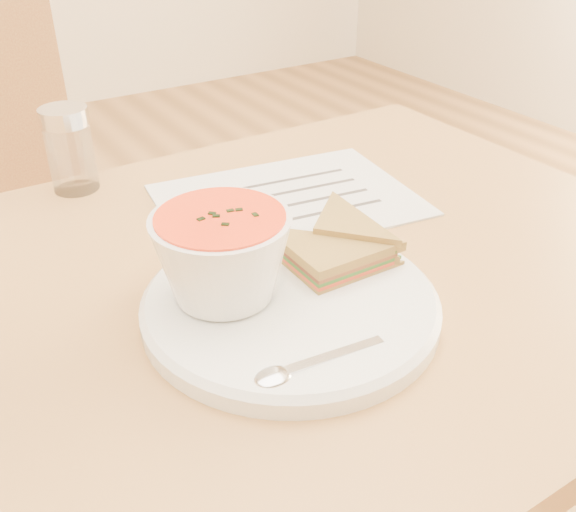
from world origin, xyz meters
TOP-DOWN VIEW (x-y plane):
  - dining_table at (0.00, 0.00)m, footprint 1.00×0.70m
  - chair_far at (-0.14, 0.65)m, footprint 0.48×0.48m
  - plate at (-0.00, -0.08)m, footprint 0.35×0.35m
  - soup_bowl at (-0.06, -0.04)m, footprint 0.15×0.15m
  - sandwich_half_a at (0.02, -0.09)m, footprint 0.11×0.11m
  - sandwich_half_b at (0.05, -0.03)m, footprint 0.13×0.13m
  - spoon at (-0.03, -0.17)m, footprint 0.17×0.05m
  - paper_menu at (0.12, 0.13)m, footprint 0.35×0.28m
  - condiment_shaker at (-0.09, 0.31)m, footprint 0.06×0.06m

SIDE VIEW (x-z plane):
  - dining_table at x=0.00m, z-range 0.00..0.75m
  - chair_far at x=-0.14m, z-range 0.00..0.95m
  - paper_menu at x=0.12m, z-range 0.75..0.75m
  - plate at x=0.00m, z-range 0.75..0.77m
  - spoon at x=-0.03m, z-range 0.77..0.78m
  - sandwich_half_a at x=0.02m, z-range 0.77..0.80m
  - sandwich_half_b at x=0.05m, z-range 0.78..0.80m
  - condiment_shaker at x=-0.09m, z-range 0.75..0.86m
  - soup_bowl at x=-0.06m, z-range 0.77..0.85m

